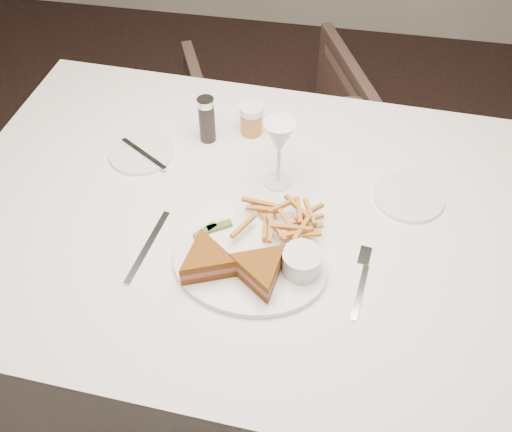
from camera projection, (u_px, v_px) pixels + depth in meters
The scene contains 3 objects.
table at pixel (259, 307), 1.55m from camera, with size 1.42×0.95×0.75m, color white.
chair_far at pixel (276, 125), 2.18m from camera, with size 0.60×0.56×0.62m, color #4A352D.
table_setting at pixel (258, 219), 1.21m from camera, with size 0.81×0.64×0.18m.
Camera 1 is at (-0.13, -0.50, 1.69)m, focal length 40.00 mm.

